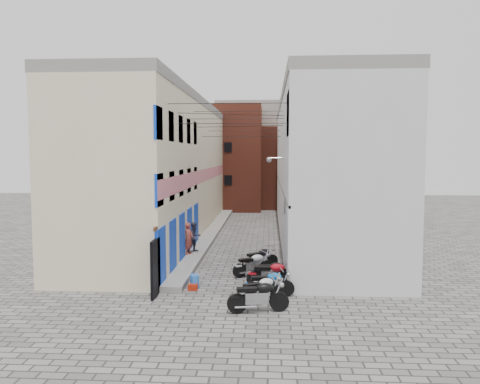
% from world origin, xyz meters
% --- Properties ---
extents(ground, '(90.00, 90.00, 0.00)m').
position_xyz_m(ground, '(0.00, 0.00, 0.00)').
color(ground, '#555350').
rests_on(ground, ground).
extents(plinth, '(0.90, 26.00, 0.25)m').
position_xyz_m(plinth, '(-2.05, 13.00, 0.12)').
color(plinth, gray).
rests_on(plinth, ground).
extents(building_left, '(5.10, 27.00, 9.00)m').
position_xyz_m(building_left, '(-4.98, 12.95, 4.50)').
color(building_left, beige).
rests_on(building_left, ground).
extents(building_right, '(5.94, 26.00, 9.00)m').
position_xyz_m(building_right, '(5.00, 13.00, 4.51)').
color(building_right, silver).
rests_on(building_right, ground).
extents(building_far_brick_left, '(6.00, 6.00, 10.00)m').
position_xyz_m(building_far_brick_left, '(-2.00, 28.00, 5.00)').
color(building_far_brick_left, brown).
rests_on(building_far_brick_left, ground).
extents(building_far_brick_right, '(5.00, 6.00, 8.00)m').
position_xyz_m(building_far_brick_right, '(3.00, 30.00, 4.00)').
color(building_far_brick_right, brown).
rests_on(building_far_brick_right, ground).
extents(building_far_concrete, '(8.00, 5.00, 11.00)m').
position_xyz_m(building_far_concrete, '(0.00, 34.00, 5.50)').
color(building_far_concrete, gray).
rests_on(building_far_concrete, ground).
extents(far_shopfront, '(2.00, 0.30, 2.40)m').
position_xyz_m(far_shopfront, '(0.00, 25.20, 1.20)').
color(far_shopfront, black).
rests_on(far_shopfront, ground).
extents(overhead_wires, '(5.80, 13.02, 1.32)m').
position_xyz_m(overhead_wires, '(0.00, 7.64, 7.12)').
color(overhead_wires, black).
rests_on(overhead_wires, ground).
extents(motorcycle_a, '(2.24, 1.08, 1.24)m').
position_xyz_m(motorcycle_a, '(1.41, -1.97, 0.62)').
color(motorcycle_a, black).
rests_on(motorcycle_a, ground).
extents(motorcycle_b, '(2.01, 1.56, 1.14)m').
position_xyz_m(motorcycle_b, '(1.50, -1.11, 0.57)').
color(motorcycle_b, silver).
rests_on(motorcycle_b, ground).
extents(motorcycle_c, '(2.04, 0.94, 1.14)m').
position_xyz_m(motorcycle_c, '(1.78, -0.23, 0.57)').
color(motorcycle_c, '#0B55AE').
rests_on(motorcycle_c, ground).
extents(motorcycle_d, '(2.09, 0.68, 1.21)m').
position_xyz_m(motorcycle_d, '(1.90, 1.07, 0.60)').
color(motorcycle_d, '#A00B16').
rests_on(motorcycle_d, ground).
extents(motorcycle_e, '(1.76, 0.66, 1.00)m').
position_xyz_m(motorcycle_e, '(1.89, 1.98, 0.50)').
color(motorcycle_e, black).
rests_on(motorcycle_e, ground).
extents(motorcycle_f, '(2.02, 1.57, 1.15)m').
position_xyz_m(motorcycle_f, '(1.07, 2.84, 0.57)').
color(motorcycle_f, silver).
rests_on(motorcycle_f, ground).
extents(motorcycle_g, '(2.01, 1.82, 1.20)m').
position_xyz_m(motorcycle_g, '(1.37, 3.86, 0.60)').
color(motorcycle_g, black).
rests_on(motorcycle_g, ground).
extents(person_a, '(0.53, 0.67, 1.63)m').
position_xyz_m(person_a, '(-2.35, 5.99, 1.06)').
color(person_a, '#9B3F38').
rests_on(person_a, plinth).
extents(person_b, '(0.96, 0.97, 1.58)m').
position_xyz_m(person_b, '(-2.14, 6.56, 1.04)').
color(person_b, '#303048').
rests_on(person_b, plinth).
extents(water_jug_near, '(0.41, 0.41, 0.53)m').
position_xyz_m(water_jug_near, '(-1.20, 0.76, 0.26)').
color(water_jug_near, blue).
rests_on(water_jug_near, ground).
extents(water_jug_far, '(0.34, 0.34, 0.46)m').
position_xyz_m(water_jug_far, '(-1.33, 1.19, 0.23)').
color(water_jug_far, blue).
rests_on(water_jug_far, ground).
extents(red_crate, '(0.38, 0.29, 0.23)m').
position_xyz_m(red_crate, '(-1.25, 0.50, 0.12)').
color(red_crate, '#A6200B').
rests_on(red_crate, ground).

